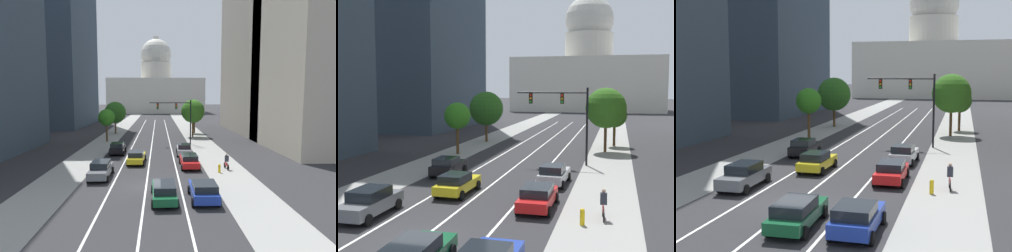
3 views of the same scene
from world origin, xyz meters
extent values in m
plane|color=#2B2B2D|center=(0.00, 40.00, 0.00)|extent=(400.00, 400.00, 0.00)
cube|color=gray|center=(-8.18, 35.00, 0.01)|extent=(4.46, 130.00, 0.01)
cube|color=gray|center=(8.18, 35.00, 0.01)|extent=(4.46, 130.00, 0.01)
cube|color=white|center=(-2.97, 25.00, 0.01)|extent=(0.16, 90.00, 0.01)
cube|color=white|center=(0.00, 25.00, 0.01)|extent=(0.16, 90.00, 0.01)
cube|color=white|center=(2.97, 25.00, 0.01)|extent=(0.16, 90.00, 0.01)
cube|color=beige|center=(0.00, 113.90, 7.81)|extent=(43.06, 23.29, 15.62)
cylinder|color=beige|center=(0.00, 113.90, 19.35)|extent=(14.05, 14.05, 7.46)
sphere|color=beige|center=(0.00, 113.90, 26.97)|extent=(14.16, 14.16, 14.16)
cube|color=#1E389E|center=(4.46, -3.24, 0.65)|extent=(1.88, 4.20, 0.65)
cube|color=black|center=(4.46, -3.82, 1.23)|extent=(1.72, 2.18, 0.52)
cylinder|color=black|center=(3.54, -1.81, 0.32)|extent=(0.22, 0.64, 0.64)
cylinder|color=black|center=(5.40, -1.82, 0.32)|extent=(0.22, 0.64, 0.64)
cylinder|color=black|center=(3.53, -4.66, 0.32)|extent=(0.22, 0.64, 0.64)
cylinder|color=black|center=(5.38, -4.67, 0.32)|extent=(0.22, 0.64, 0.64)
cube|color=red|center=(4.46, 6.94, 0.62)|extent=(1.82, 4.69, 0.60)
cube|color=black|center=(4.46, 6.78, 1.18)|extent=(1.67, 2.57, 0.51)
cylinder|color=black|center=(3.56, 8.53, 0.32)|extent=(0.22, 0.64, 0.64)
cylinder|color=black|center=(5.35, 8.54, 0.32)|extent=(0.22, 0.64, 0.64)
cylinder|color=black|center=(3.57, 5.34, 0.32)|extent=(0.22, 0.64, 0.64)
cylinder|color=black|center=(5.37, 5.35, 0.32)|extent=(0.22, 0.64, 0.64)
cube|color=#B2B5BA|center=(4.46, 13.63, 0.65)|extent=(1.95, 4.39, 0.67)
cube|color=black|center=(4.44, 13.05, 1.27)|extent=(1.71, 2.13, 0.55)
cylinder|color=black|center=(3.65, 15.13, 0.32)|extent=(0.25, 0.65, 0.64)
cylinder|color=black|center=(5.41, 15.06, 0.32)|extent=(0.25, 0.65, 0.64)
cylinder|color=black|center=(3.52, 12.20, 0.32)|extent=(0.25, 0.65, 0.64)
cylinder|color=black|center=(5.28, 12.13, 0.32)|extent=(0.25, 0.65, 0.64)
cube|color=yellow|center=(-1.49, 9.08, 0.62)|extent=(1.89, 4.57, 0.59)
cube|color=black|center=(-1.50, 8.60, 1.19)|extent=(1.69, 2.29, 0.55)
cylinder|color=black|center=(-2.33, 10.64, 0.32)|extent=(0.24, 0.65, 0.64)
cylinder|color=black|center=(-0.56, 10.60, 0.32)|extent=(0.24, 0.65, 0.64)
cylinder|color=black|center=(-2.41, 7.56, 0.32)|extent=(0.24, 0.65, 0.64)
cylinder|color=black|center=(-0.64, 7.52, 0.32)|extent=(0.24, 0.65, 0.64)
cube|color=black|center=(-4.46, 14.71, 0.66)|extent=(1.89, 4.33, 0.69)
cube|color=black|center=(-4.45, 14.15, 1.28)|extent=(1.70, 2.16, 0.54)
cylinder|color=black|center=(-5.39, 16.15, 0.32)|extent=(0.23, 0.64, 0.64)
cylinder|color=black|center=(-3.60, 16.19, 0.32)|extent=(0.23, 0.64, 0.64)
cylinder|color=black|center=(-5.33, 13.23, 0.32)|extent=(0.23, 0.64, 0.64)
cylinder|color=black|center=(-3.53, 13.27, 0.32)|extent=(0.23, 0.64, 0.64)
cube|color=slate|center=(-4.46, 3.03, 0.67)|extent=(1.79, 4.78, 0.70)
cube|color=black|center=(-4.46, 3.02, 1.32)|extent=(1.63, 2.40, 0.59)
cylinder|color=black|center=(-5.35, 4.64, 0.32)|extent=(0.23, 0.64, 0.64)
cylinder|color=black|center=(-3.61, 4.66, 0.32)|extent=(0.23, 0.64, 0.64)
cylinder|color=black|center=(-5.32, 1.41, 0.32)|extent=(0.23, 0.64, 0.64)
cylinder|color=black|center=(-3.58, 1.42, 0.32)|extent=(0.23, 0.64, 0.64)
cube|color=#14512D|center=(1.49, -3.17, 0.60)|extent=(1.84, 4.82, 0.57)
cube|color=black|center=(1.50, -3.61, 1.15)|extent=(1.65, 2.63, 0.54)
cylinder|color=black|center=(0.59, -1.56, 0.32)|extent=(0.24, 0.65, 0.64)
cylinder|color=black|center=(2.31, -1.52, 0.32)|extent=(0.24, 0.65, 0.64)
cylinder|color=black|center=(0.67, -4.81, 0.32)|extent=(0.24, 0.65, 0.64)
cylinder|color=black|center=(2.39, -4.77, 0.32)|extent=(0.24, 0.65, 0.64)
cylinder|color=black|center=(6.25, 21.95, 3.61)|extent=(0.20, 0.20, 7.21)
cylinder|color=black|center=(2.95, 21.95, 6.74)|extent=(6.59, 0.14, 0.14)
cube|color=black|center=(3.94, 21.95, 6.19)|extent=(0.32, 0.28, 0.96)
sphere|color=red|center=(3.94, 21.80, 6.49)|extent=(0.20, 0.20, 0.20)
sphere|color=orange|center=(3.94, 21.80, 6.19)|extent=(0.20, 0.20, 0.20)
sphere|color=green|center=(3.94, 21.80, 5.89)|extent=(0.20, 0.20, 0.20)
cube|color=black|center=(0.97, 21.95, 6.19)|extent=(0.32, 0.28, 0.96)
sphere|color=red|center=(0.97, 21.80, 6.49)|extent=(0.20, 0.20, 0.20)
sphere|color=orange|center=(0.97, 21.80, 6.19)|extent=(0.20, 0.20, 0.20)
sphere|color=green|center=(0.97, 21.80, 5.89)|extent=(0.20, 0.20, 0.20)
cylinder|color=yellow|center=(7.31, 4.45, 0.35)|extent=(0.26, 0.26, 0.70)
sphere|color=yellow|center=(7.31, 4.45, 0.78)|extent=(0.26, 0.26, 0.26)
cylinder|color=yellow|center=(7.31, 4.29, 0.39)|extent=(0.10, 0.12, 0.10)
cylinder|color=black|center=(8.39, 5.26, 0.33)|extent=(0.11, 0.66, 0.66)
cylinder|color=black|center=(8.30, 6.29, 0.33)|extent=(0.11, 0.66, 0.66)
cube|color=#A51919|center=(8.35, 5.78, 0.55)|extent=(0.15, 1.00, 0.36)
cube|color=#262833|center=(8.35, 5.73, 1.18)|extent=(0.38, 0.31, 0.64)
sphere|color=tan|center=(8.34, 5.80, 1.61)|extent=(0.22, 0.22, 0.22)
cylinder|color=#51381E|center=(-7.80, 25.43, 1.58)|extent=(0.32, 0.32, 3.15)
sphere|color=#2F781D|center=(-7.80, 25.43, 4.16)|extent=(2.87, 2.87, 2.87)
cylinder|color=#51381E|center=(8.58, 35.81, 1.38)|extent=(0.32, 0.32, 2.77)
sphere|color=#2E5E1C|center=(8.58, 35.81, 3.81)|extent=(2.97, 2.97, 2.97)
cylinder|color=#51381E|center=(-7.89, 36.19, 1.41)|extent=(0.32, 0.32, 2.83)
sphere|color=#275A1D|center=(-7.89, 36.19, 4.39)|extent=(4.47, 4.47, 4.47)
cylinder|color=#51381E|center=(7.66, 30.89, 1.67)|extent=(0.32, 0.32, 3.35)
sphere|color=#30661C|center=(7.66, 30.89, 4.92)|extent=(4.49, 4.49, 4.49)
camera|label=1|loc=(1.09, -24.51, 7.84)|focal=31.13mm
camera|label=2|loc=(9.03, -18.06, 7.35)|focal=46.05mm
camera|label=3|loc=(9.03, -23.30, 7.44)|focal=49.06mm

